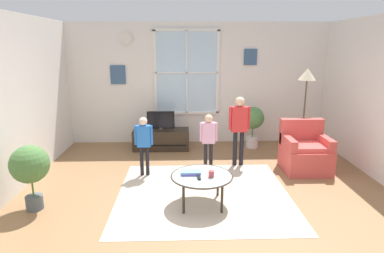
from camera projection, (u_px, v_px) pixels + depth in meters
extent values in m
cube|color=olive|center=(208.00, 203.00, 4.63)|extent=(6.21, 6.57, 0.02)
cube|color=silver|center=(198.00, 84.00, 7.26)|extent=(5.61, 0.12, 2.63)
cube|color=silver|center=(187.00, 72.00, 7.12)|extent=(1.36, 0.02, 1.78)
cube|color=white|center=(186.00, 30.00, 6.89)|extent=(1.42, 0.04, 0.06)
cube|color=white|center=(187.00, 113.00, 7.32)|extent=(1.42, 0.04, 0.06)
cube|color=white|center=(155.00, 73.00, 7.08)|extent=(0.06, 0.04, 1.78)
cube|color=white|center=(218.00, 72.00, 7.12)|extent=(0.06, 0.04, 1.78)
cube|color=white|center=(187.00, 73.00, 7.10)|extent=(0.03, 0.04, 1.78)
cube|color=white|center=(187.00, 73.00, 7.10)|extent=(1.36, 0.04, 0.03)
cube|color=#38567A|center=(118.00, 75.00, 7.08)|extent=(0.32, 0.03, 0.40)
cube|color=#38567A|center=(250.00, 57.00, 7.08)|extent=(0.28, 0.03, 0.34)
cylinder|color=silver|center=(126.00, 38.00, 6.89)|extent=(0.24, 0.04, 0.24)
cube|color=#C6B29E|center=(203.00, 194.00, 4.88)|extent=(2.52, 2.36, 0.01)
cube|color=#2D2319|center=(161.00, 139.00, 6.94)|extent=(1.17, 0.46, 0.42)
cube|color=black|center=(161.00, 145.00, 6.73)|extent=(1.05, 0.02, 0.02)
cylinder|color=#4C4C4C|center=(161.00, 129.00, 6.89)|extent=(0.08, 0.08, 0.05)
cube|color=black|center=(161.00, 120.00, 6.84)|extent=(0.57, 0.05, 0.36)
cube|color=black|center=(161.00, 120.00, 6.81)|extent=(0.53, 0.01, 0.32)
cube|color=#D14C47|center=(305.00, 159.00, 5.74)|extent=(0.76, 0.72, 0.42)
cube|color=#D14C47|center=(301.00, 131.00, 5.92)|extent=(0.76, 0.16, 0.45)
cube|color=#D14C47|center=(288.00, 143.00, 5.65)|extent=(0.12, 0.65, 0.20)
cube|color=#D14C47|center=(325.00, 142.00, 5.67)|extent=(0.12, 0.65, 0.20)
cube|color=#E1524D|center=(307.00, 147.00, 5.63)|extent=(0.61, 0.50, 0.08)
cylinder|color=#99B2B7|center=(202.00, 176.00, 4.48)|extent=(0.83, 0.83, 0.02)
torus|color=#3F3328|center=(202.00, 176.00, 4.48)|extent=(0.86, 0.86, 0.02)
cylinder|color=#33281E|center=(183.00, 183.00, 4.77)|extent=(0.04, 0.04, 0.41)
cylinder|color=#33281E|center=(218.00, 183.00, 4.78)|extent=(0.04, 0.04, 0.41)
cylinder|color=#33281E|center=(184.00, 199.00, 4.28)|extent=(0.04, 0.04, 0.41)
cylinder|color=#33281E|center=(222.00, 198.00, 4.29)|extent=(0.04, 0.04, 0.41)
cube|color=#6E53BA|center=(191.00, 173.00, 4.52)|extent=(0.23, 0.16, 0.02)
cube|color=#628DC7|center=(191.00, 172.00, 4.51)|extent=(0.27, 0.15, 0.02)
cylinder|color=#BF3F3F|center=(211.00, 174.00, 4.41)|extent=(0.08, 0.08, 0.09)
cube|color=black|center=(199.00, 178.00, 4.38)|extent=(0.05, 0.14, 0.02)
cube|color=black|center=(197.00, 172.00, 4.57)|extent=(0.09, 0.14, 0.02)
cylinder|color=black|center=(142.00, 161.00, 5.53)|extent=(0.06, 0.06, 0.51)
cylinder|color=black|center=(147.00, 161.00, 5.53)|extent=(0.06, 0.06, 0.51)
cube|color=blue|center=(144.00, 136.00, 5.43)|extent=(0.22, 0.11, 0.36)
sphere|color=beige|center=(143.00, 121.00, 5.36)|extent=(0.14, 0.14, 0.14)
cylinder|color=blue|center=(136.00, 135.00, 5.40)|extent=(0.05, 0.05, 0.33)
cylinder|color=blue|center=(151.00, 135.00, 5.41)|extent=(0.05, 0.05, 0.33)
cylinder|color=black|center=(205.00, 157.00, 5.72)|extent=(0.06, 0.06, 0.51)
cylinder|color=black|center=(211.00, 157.00, 5.72)|extent=(0.06, 0.06, 0.51)
cube|color=#DB9EBC|center=(209.00, 133.00, 5.61)|extent=(0.22, 0.12, 0.36)
sphere|color=#D8AD8C|center=(209.00, 119.00, 5.55)|extent=(0.14, 0.14, 0.14)
cylinder|color=#DB9EBC|center=(201.00, 132.00, 5.59)|extent=(0.05, 0.05, 0.33)
cylinder|color=#DB9EBC|center=(216.00, 132.00, 5.59)|extent=(0.05, 0.05, 0.33)
cylinder|color=black|center=(235.00, 148.00, 5.98)|extent=(0.08, 0.08, 0.64)
cylinder|color=black|center=(242.00, 148.00, 5.99)|extent=(0.08, 0.08, 0.64)
cube|color=red|center=(239.00, 119.00, 5.85)|extent=(0.28, 0.14, 0.45)
sphere|color=#D8AD8C|center=(240.00, 102.00, 5.78)|extent=(0.17, 0.17, 0.17)
cylinder|color=red|center=(230.00, 118.00, 5.82)|extent=(0.06, 0.06, 0.41)
cylinder|color=red|center=(249.00, 118.00, 5.83)|extent=(0.06, 0.06, 0.41)
cylinder|color=silver|center=(252.00, 142.00, 7.08)|extent=(0.26, 0.26, 0.24)
cylinder|color=#4C7238|center=(252.00, 133.00, 7.02)|extent=(0.02, 0.02, 0.19)
sphere|color=#4A8146|center=(253.00, 118.00, 6.94)|extent=(0.47, 0.47, 0.47)
cylinder|color=#4C565B|center=(35.00, 202.00, 4.43)|extent=(0.22, 0.22, 0.19)
cylinder|color=#4C7238|center=(33.00, 189.00, 4.38)|extent=(0.02, 0.02, 0.20)
sphere|color=#48753B|center=(30.00, 164.00, 4.29)|extent=(0.50, 0.50, 0.50)
cylinder|color=black|center=(300.00, 155.00, 6.53)|extent=(0.26, 0.26, 0.03)
cylinder|color=brown|center=(304.00, 119.00, 6.35)|extent=(0.03, 0.03, 1.52)
cone|color=beige|center=(307.00, 74.00, 6.14)|extent=(0.32, 0.32, 0.22)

